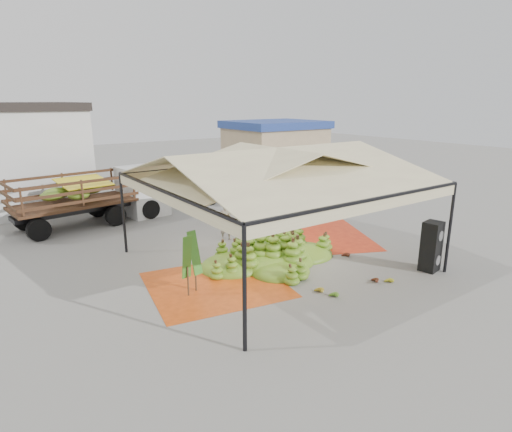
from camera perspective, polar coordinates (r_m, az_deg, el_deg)
ground at (r=15.24m, az=2.66°, el=-6.05°), size 90.00×90.00×0.00m
canopy_tent at (r=14.38m, az=2.82°, el=6.29°), size 8.10×8.10×4.00m
building_tan at (r=30.80m, az=2.56°, el=8.80°), size 6.30×5.30×4.10m
tarp_left at (r=13.47m, az=-5.42°, el=-9.06°), size 4.59×4.44×0.01m
tarp_right at (r=18.11m, az=7.69°, el=-2.66°), size 5.87×5.97×0.01m
banana_heap at (r=15.07m, az=2.22°, el=-4.03°), size 6.24×5.62×1.12m
hand_yellow_a at (r=12.93m, az=8.21°, el=-9.72°), size 0.51×0.43×0.22m
hand_yellow_b at (r=14.07m, az=17.26°, el=-8.22°), size 0.47×0.41×0.19m
hand_red_a at (r=13.99m, az=15.31°, el=-8.17°), size 0.58×0.54×0.21m
hand_red_b at (r=15.89m, az=11.78°, el=-5.07°), size 0.49×0.41×0.21m
hand_green at (r=12.72m, az=10.21°, el=-10.29°), size 0.47×0.40×0.20m
hanging_bunches at (r=13.97m, az=7.50°, el=3.08°), size 4.74×0.24×0.20m
speaker_stack at (r=15.32m, az=22.33°, el=-3.77°), size 0.69×0.63×1.69m
banana_leaves at (r=13.12m, az=-9.27°, el=-9.91°), size 0.96×1.36×3.70m
vendor at (r=17.31m, az=-4.12°, el=-0.71°), size 0.67×0.55×1.57m
truck_left at (r=20.97m, az=-20.30°, el=3.06°), size 7.06×3.15×2.34m
truck_right at (r=25.10m, az=-2.10°, el=5.33°), size 5.72×2.02×1.96m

